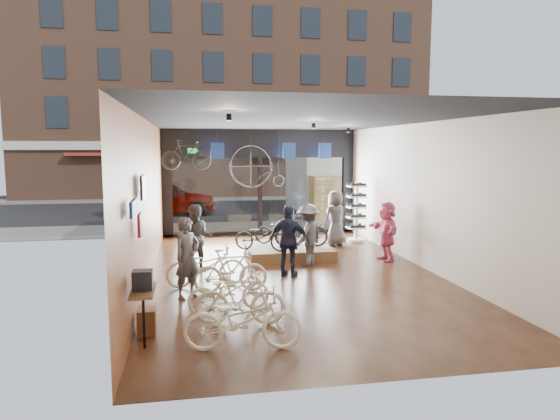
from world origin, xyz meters
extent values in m
cube|color=black|center=(0.00, 0.00, -0.02)|extent=(7.00, 12.00, 0.04)
cube|color=black|center=(0.00, 0.00, 3.82)|extent=(7.00, 12.00, 0.04)
cube|color=#93572E|center=(-3.52, 0.00, 1.90)|extent=(0.04, 12.00, 3.80)
cube|color=beige|center=(3.52, 0.00, 1.90)|extent=(0.04, 12.00, 3.80)
cube|color=beige|center=(0.00, -6.02, 1.90)|extent=(7.00, 0.04, 3.80)
cube|color=#198C26|center=(-2.40, 5.88, 3.05)|extent=(0.35, 0.06, 0.18)
cube|color=black|center=(0.00, 15.00, -0.01)|extent=(30.00, 18.00, 0.02)
cube|color=slate|center=(0.00, 7.20, 0.06)|extent=(30.00, 2.40, 0.12)
cube|color=slate|center=(0.00, 19.00, 0.06)|extent=(30.00, 2.00, 0.12)
cube|color=brown|center=(0.00, 21.50, 7.00)|extent=(26.00, 5.00, 14.00)
imported|color=gray|center=(-3.77, 12.00, 0.83)|extent=(4.85, 1.95, 1.65)
imported|color=#EBE7C7|center=(-1.75, -4.58, 0.49)|extent=(1.91, 0.85, 0.97)
imported|color=#EBE7C7|center=(-1.69, -3.45, 0.49)|extent=(1.68, 0.74, 0.97)
imported|color=#EBE7C7|center=(-1.82, -2.70, 0.42)|extent=(1.68, 0.84, 0.84)
imported|color=#EBE7C7|center=(-1.68, -1.42, 0.49)|extent=(1.65, 0.57, 0.97)
imported|color=#EBE7C7|center=(-2.20, -0.82, 0.47)|extent=(1.84, 0.74, 0.95)
cube|color=brown|center=(0.27, 1.91, 0.15)|extent=(2.40, 1.80, 0.30)
imported|color=black|center=(-0.58, 1.52, 0.71)|extent=(1.64, 1.13, 0.82)
imported|color=black|center=(0.62, 1.85, 0.77)|extent=(1.61, 0.72, 0.93)
imported|color=black|center=(0.12, 2.40, 0.71)|extent=(1.62, 0.83, 0.81)
imported|color=#3F3F44|center=(-2.60, -1.61, 0.86)|extent=(0.74, 0.72, 1.71)
imported|color=#3F3F44|center=(-2.37, 0.73, 0.86)|extent=(0.91, 0.75, 1.71)
imported|color=#161C33|center=(-0.16, -0.27, 0.89)|extent=(1.12, 0.90, 1.78)
imported|color=#3F3F44|center=(0.56, 0.74, 0.83)|extent=(1.20, 1.19, 1.66)
imported|color=#3F3F44|center=(2.08, 3.34, 0.89)|extent=(1.03, 0.89, 1.78)
imported|color=#CC4C72|center=(2.86, 0.98, 0.83)|extent=(0.56, 1.56, 1.66)
imported|color=black|center=(-2.62, 4.20, 2.93)|extent=(1.59, 0.48, 0.95)
cube|color=#1E3F99|center=(-1.57, 5.20, 3.05)|extent=(0.45, 0.03, 0.55)
cube|color=#1E3F99|center=(0.93, 5.20, 3.05)|extent=(0.45, 0.03, 0.55)
cube|color=#1E3F99|center=(2.22, 5.20, 3.05)|extent=(0.45, 0.03, 0.55)
camera|label=1|loc=(-2.50, -12.02, 3.13)|focal=32.00mm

